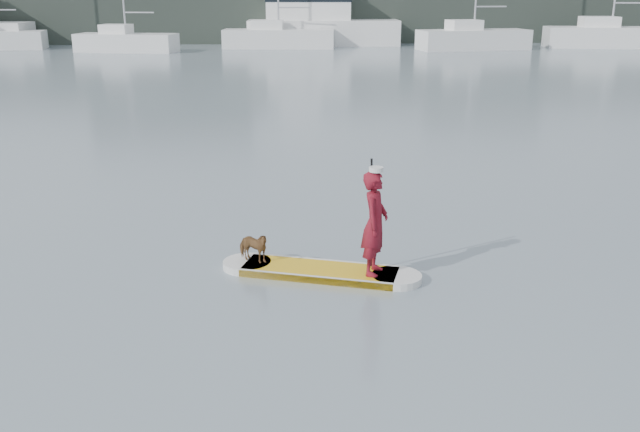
{
  "coord_description": "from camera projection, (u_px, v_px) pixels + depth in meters",
  "views": [
    {
      "loc": [
        -0.4,
        -10.7,
        4.44
      ],
      "look_at": [
        0.19,
        0.01,
        1.0
      ],
      "focal_mm": 40.0,
      "sensor_mm": 36.0,
      "label": 1
    }
  ],
  "objects": [
    {
      "name": "dog",
      "position": [
        253.0,
        247.0,
        11.71
      ],
      "size": [
        0.67,
        0.57,
        0.52
      ],
      "primitive_type": "imported",
      "rotation": [
        0.0,
        0.0,
        1.0
      ],
      "color": "brown",
      "rests_on": "paddleboard"
    },
    {
      "name": "sailboat_d",
      "position": [
        278.0,
        36.0,
        54.73
      ],
      "size": [
        8.64,
        3.29,
        12.46
      ],
      "rotation": [
        0.0,
        0.0,
        -0.08
      ],
      "color": "white",
      "rests_on": "ground"
    },
    {
      "name": "sailboat_f",
      "position": [
        610.0,
        35.0,
        55.23
      ],
      "size": [
        10.12,
        4.27,
        14.69
      ],
      "rotation": [
        0.0,
        0.0,
        -0.14
      ],
      "color": "white",
      "rests_on": "ground"
    },
    {
      "name": "paddleboard",
      "position": [
        320.0,
        271.0,
        11.55
      ],
      "size": [
        3.19,
        1.53,
        0.12
      ],
      "rotation": [
        0.0,
        0.0,
        -0.3
      ],
      "color": "gold",
      "rests_on": "ground"
    },
    {
      "name": "white_cap",
      "position": [
        376.0,
        169.0,
        10.81
      ],
      "size": [
        0.22,
        0.22,
        0.07
      ],
      "primitive_type": "cylinder",
      "color": "silver",
      "rests_on": "paddler"
    },
    {
      "name": "ground",
      "position": [
        308.0,
        275.0,
        11.55
      ],
      "size": [
        140.0,
        140.0,
        0.0
      ],
      "primitive_type": "plane",
      "color": "slate",
      "rests_on": "ground"
    },
    {
      "name": "shore_mass",
      "position": [
        284.0,
        5.0,
        61.02
      ],
      "size": [
        90.0,
        6.0,
        6.0
      ],
      "primitive_type": "cube",
      "color": "#212923",
      "rests_on": "ground"
    },
    {
      "name": "sailboat_e",
      "position": [
        473.0,
        38.0,
        53.41
      ],
      "size": [
        8.65,
        4.12,
        12.05
      ],
      "rotation": [
        0.0,
        0.0,
        0.18
      ],
      "color": "white",
      "rests_on": "ground"
    },
    {
      "name": "motor_yacht_a",
      "position": [
        317.0,
        19.0,
        57.34
      ],
      "size": [
        12.22,
        4.11,
        7.27
      ],
      "rotation": [
        0.0,
        0.0,
        -0.03
      ],
      "color": "white",
      "rests_on": "ground"
    },
    {
      "name": "sailboat_c",
      "position": [
        126.0,
        41.0,
        51.59
      ],
      "size": [
        7.54,
        3.81,
        10.34
      ],
      "rotation": [
        0.0,
        0.0,
        -0.2
      ],
      "color": "white",
      "rests_on": "ground"
    },
    {
      "name": "paddle",
      "position": [
        371.0,
        227.0,
        11.4
      ],
      "size": [
        0.12,
        0.3,
        2.0
      ],
      "rotation": [
        0.0,
        0.0,
        -0.3
      ],
      "color": "black",
      "rests_on": "ground"
    },
    {
      "name": "paddler",
      "position": [
        375.0,
        223.0,
        11.08
      ],
      "size": [
        0.58,
        0.7,
        1.66
      ],
      "primitive_type": "imported",
      "rotation": [
        0.0,
        0.0,
        1.23
      ],
      "color": "maroon",
      "rests_on": "paddleboard"
    }
  ]
}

